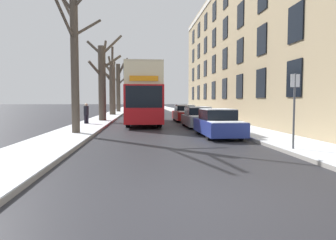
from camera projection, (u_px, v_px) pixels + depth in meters
ground_plane at (211, 199)px, 5.52m from camera, size 320.00×320.00×0.00m
sidewalk_left at (122, 110)px, 57.74m from camera, size 2.49×130.00×0.16m
sidewalk_right at (173, 110)px, 58.63m from camera, size 2.49×130.00×0.16m
terrace_facade_right at (265, 51)px, 28.73m from camera, size 9.10×36.77×13.17m
bare_tree_left_0 at (74, 56)px, 15.30m from camera, size 3.58×3.66×8.92m
bare_tree_left_1 at (103, 79)px, 25.38m from camera, size 3.06×2.97×7.73m
bare_tree_left_2 at (112, 86)px, 36.14m from camera, size 1.80×3.49×8.08m
bare_tree_left_3 at (118, 86)px, 46.37m from camera, size 4.46×1.28×8.40m
double_decker_bus at (143, 93)px, 23.61m from camera, size 2.54×10.73×4.36m
parked_car_0 at (218, 124)px, 15.19m from camera, size 1.74×4.38×1.41m
parked_car_1 at (198, 118)px, 20.43m from camera, size 1.79×4.26×1.42m
parked_car_2 at (185, 114)px, 26.65m from camera, size 1.82×4.46×1.47m
pedestrian_left_sidewalk at (86, 113)px, 21.81m from camera, size 0.36×0.36×1.65m
street_sign_post at (294, 108)px, 10.27m from camera, size 0.32×0.07×2.75m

